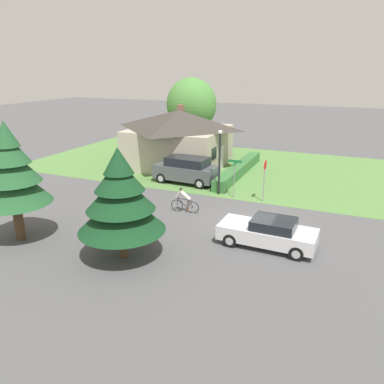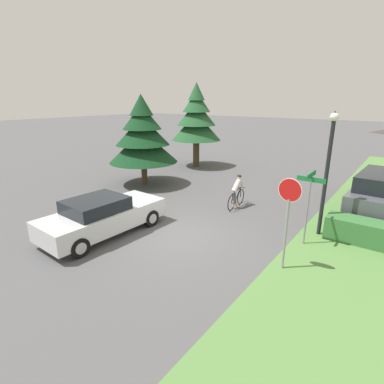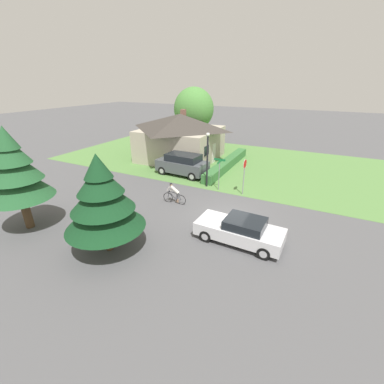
% 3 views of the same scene
% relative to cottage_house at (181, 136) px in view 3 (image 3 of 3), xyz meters
% --- Properties ---
extents(ground_plane, '(140.00, 140.00, 0.00)m').
position_rel_cottage_house_xyz_m(ground_plane, '(-10.20, -8.97, -2.45)').
color(ground_plane, '#515154').
extents(grass_verge_right, '(16.00, 36.00, 0.01)m').
position_rel_cottage_house_xyz_m(grass_verge_right, '(1.27, -4.97, -2.44)').
color(grass_verge_right, '#568442').
rests_on(grass_verge_right, ground).
extents(cottage_house, '(8.41, 8.46, 4.93)m').
position_rel_cottage_house_xyz_m(cottage_house, '(0.00, 0.00, 0.00)').
color(cottage_house, '#B2A893').
rests_on(cottage_house, ground).
extents(hedge_row, '(10.16, 0.90, 0.81)m').
position_rel_cottage_house_xyz_m(hedge_row, '(-0.85, -5.59, -2.04)').
color(hedge_row, '#387038').
rests_on(hedge_row, ground).
extents(sedan_left_lane, '(2.01, 4.58, 1.42)m').
position_rel_cottage_house_xyz_m(sedan_left_lane, '(-12.45, -10.43, -1.75)').
color(sedan_left_lane, silver).
rests_on(sedan_left_lane, ground).
extents(cyclist, '(0.44, 1.72, 1.48)m').
position_rel_cottage_house_xyz_m(cyclist, '(-9.95, -5.01, -1.74)').
color(cyclist, black).
rests_on(cyclist, ground).
extents(parked_suv_right, '(2.24, 4.68, 1.93)m').
position_rel_cottage_house_xyz_m(parked_suv_right, '(-4.54, -2.68, -1.46)').
color(parked_suv_right, '#4C5156').
rests_on(parked_suv_right, ground).
extents(stop_sign, '(0.66, 0.07, 2.72)m').
position_rel_cottage_house_xyz_m(stop_sign, '(-6.35, -8.80, -0.55)').
color(stop_sign, gray).
rests_on(stop_sign, ground).
extents(street_lamp, '(0.29, 0.29, 4.37)m').
position_rel_cottage_house_xyz_m(street_lamp, '(-6.12, -5.76, 0.17)').
color(street_lamp, black).
rests_on(street_lamp, ground).
extents(street_name_sign, '(0.90, 0.90, 2.51)m').
position_rel_cottage_house_xyz_m(street_name_sign, '(-6.33, -6.86, -0.69)').
color(street_name_sign, gray).
rests_on(street_name_sign, ground).
extents(conifer_tall_near, '(3.81, 3.81, 5.00)m').
position_rel_cottage_house_xyz_m(conifer_tall_near, '(-16.05, -4.75, 0.29)').
color(conifer_tall_near, '#4C3823').
rests_on(conifer_tall_near, ground).
extents(conifer_tall_far, '(3.47, 3.47, 5.83)m').
position_rel_cottage_house_xyz_m(conifer_tall_far, '(-16.48, 0.95, 0.96)').
color(conifer_tall_far, '#4C3823').
rests_on(conifer_tall_far, ground).
extents(deciduous_tree_right, '(4.99, 4.99, 7.18)m').
position_rel_cottage_house_xyz_m(deciduous_tree_right, '(6.44, 1.63, 2.11)').
color(deciduous_tree_right, '#4C3823').
rests_on(deciduous_tree_right, ground).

